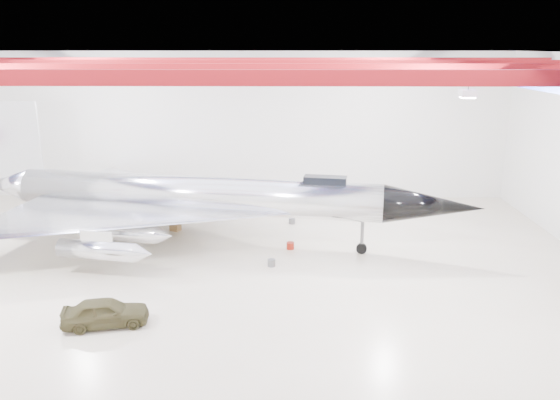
{
  "coord_description": "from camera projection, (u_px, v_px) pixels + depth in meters",
  "views": [
    {
      "loc": [
        3.52,
        -26.05,
        11.34
      ],
      "look_at": [
        3.1,
        2.0,
        3.4
      ],
      "focal_mm": 35.0,
      "sensor_mm": 36.0,
      "label": 1
    }
  ],
  "objects": [
    {
      "name": "floor",
      "position": [
        220.0,
        273.0,
        28.2
      ],
      "size": [
        40.0,
        40.0,
        0.0
      ],
      "primitive_type": "plane",
      "color": "beige",
      "rests_on": "ground"
    },
    {
      "name": "wall_back",
      "position": [
        242.0,
        126.0,
        41.14
      ],
      "size": [
        40.0,
        0.0,
        40.0
      ],
      "primitive_type": "plane",
      "rotation": [
        1.57,
        0.0,
        0.0
      ],
      "color": "silver",
      "rests_on": "floor"
    },
    {
      "name": "ceiling",
      "position": [
        212.0,
        54.0,
        25.21
      ],
      "size": [
        40.0,
        40.0,
        0.0
      ],
      "primitive_type": "plane",
      "rotation": [
        3.14,
        0.0,
        0.0
      ],
      "color": "#0A0F38",
      "rests_on": "wall_back"
    },
    {
      "name": "ceiling_structure",
      "position": [
        213.0,
        69.0,
        25.39
      ],
      "size": [
        39.5,
        29.5,
        1.08
      ],
      "color": "maroon",
      "rests_on": "ceiling"
    },
    {
      "name": "jet_aircraft",
      "position": [
        196.0,
        199.0,
        31.92
      ],
      "size": [
        29.94,
        19.83,
        8.2
      ],
      "rotation": [
        0.0,
        0.0,
        -0.17
      ],
      "color": "silver",
      "rests_on": "floor"
    },
    {
      "name": "jeep",
      "position": [
        105.0,
        312.0,
        22.81
      ],
      "size": [
        3.76,
        2.13,
        1.21
      ],
      "primitive_type": "imported",
      "rotation": [
        0.0,
        0.0,
        1.78
      ],
      "color": "#3E391F",
      "rests_on": "floor"
    },
    {
      "name": "toolbox_red",
      "position": [
        213.0,
        214.0,
        37.52
      ],
      "size": [
        0.58,
        0.51,
        0.34
      ],
      "primitive_type": "cube",
      "rotation": [
        0.0,
        0.0,
        -0.27
      ],
      "color": "maroon",
      "rests_on": "floor"
    },
    {
      "name": "engine_drum",
      "position": [
        271.0,
        263.0,
        29.1
      ],
      "size": [
        0.52,
        0.52,
        0.38
      ],
      "primitive_type": "cylinder",
      "rotation": [
        0.0,
        0.0,
        -0.28
      ],
      "color": "#59595B",
      "rests_on": "floor"
    },
    {
      "name": "crate_small",
      "position": [
        111.0,
        237.0,
        33.17
      ],
      "size": [
        0.48,
        0.42,
        0.3
      ],
      "primitive_type": "cube",
      "rotation": [
        0.0,
        0.0,
        0.2
      ],
      "color": "#59595B",
      "rests_on": "floor"
    },
    {
      "name": "tool_chest",
      "position": [
        290.0,
        246.0,
        31.56
      ],
      "size": [
        0.55,
        0.55,
        0.4
      ],
      "primitive_type": "cylinder",
      "rotation": [
        0.0,
        0.0,
        -0.29
      ],
      "color": "maroon",
      "rests_on": "floor"
    },
    {
      "name": "oil_barrel",
      "position": [
        175.0,
        227.0,
        34.69
      ],
      "size": [
        0.74,
        0.68,
        0.42
      ],
      "primitive_type": "cube",
      "rotation": [
        0.0,
        0.0,
        -0.42
      ],
      "color": "olive",
      "rests_on": "floor"
    },
    {
      "name": "spares_box",
      "position": [
        292.0,
        221.0,
        36.07
      ],
      "size": [
        0.43,
        0.43,
        0.38
      ],
      "primitive_type": "cylinder",
      "rotation": [
        0.0,
        0.0,
        -0.01
      ],
      "color": "#59595B",
      "rests_on": "floor"
    }
  ]
}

